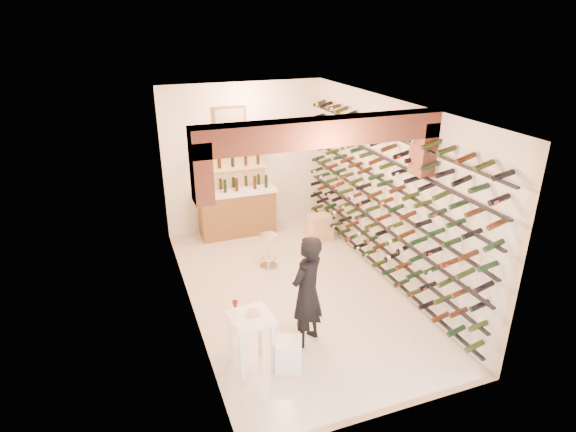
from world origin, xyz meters
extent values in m
plane|color=beige|center=(0.00, 0.00, 0.00)|extent=(6.00, 6.00, 0.00)
cube|color=beige|center=(0.00, 3.00, 1.60)|extent=(3.50, 0.02, 3.20)
cube|color=beige|center=(0.00, -3.00, 1.60)|extent=(3.50, 0.02, 3.20)
cube|color=beige|center=(-1.75, 0.00, 1.60)|extent=(0.02, 6.00, 3.20)
cube|color=beige|center=(1.75, 0.00, 1.60)|extent=(0.02, 6.00, 3.20)
cube|color=brown|center=(0.00, 0.00, 3.20)|extent=(3.50, 6.00, 0.02)
cube|color=brown|center=(0.00, -1.00, 3.02)|extent=(3.50, 0.35, 0.36)
cube|color=brown|center=(-1.63, -1.00, 2.65)|extent=(0.24, 0.35, 0.80)
cube|color=brown|center=(1.63, -1.00, 2.65)|extent=(0.24, 0.35, 0.80)
cube|color=black|center=(1.59, 0.00, 0.25)|extent=(0.06, 5.70, 0.03)
cube|color=black|center=(1.59, 0.00, 0.65)|extent=(0.06, 5.70, 0.03)
cube|color=black|center=(1.59, 0.00, 1.05)|extent=(0.06, 5.70, 0.03)
cube|color=black|center=(1.59, 0.00, 1.45)|extent=(0.06, 5.70, 0.03)
cube|color=black|center=(1.59, 0.00, 1.85)|extent=(0.06, 5.70, 0.03)
cube|color=black|center=(1.59, 0.00, 2.25)|extent=(0.06, 5.70, 0.03)
cube|color=black|center=(1.59, 0.00, 2.65)|extent=(0.06, 5.70, 0.03)
cube|color=brown|center=(-0.30, 2.65, 0.48)|extent=(1.60, 0.55, 0.96)
cube|color=white|center=(-0.30, 2.65, 0.98)|extent=(1.70, 0.62, 0.05)
cube|color=#DCB57B|center=(-0.30, 2.92, 1.00)|extent=(1.40, 0.10, 2.00)
cube|color=#DCB57B|center=(-0.30, 2.82, 0.45)|extent=(1.40, 0.28, 0.04)
cube|color=#DCB57B|center=(-0.30, 2.82, 0.95)|extent=(1.40, 0.28, 0.04)
cube|color=#DCB57B|center=(-0.30, 2.82, 1.45)|extent=(1.40, 0.28, 0.04)
cube|color=#DCB57B|center=(-0.30, 2.82, 1.95)|extent=(1.40, 0.28, 0.04)
cube|color=brown|center=(-0.30, 2.97, 2.45)|extent=(0.70, 0.04, 0.55)
cube|color=#99998C|center=(-0.30, 2.94, 2.45)|extent=(0.60, 0.01, 0.45)
cube|color=white|center=(-1.23, -1.59, 0.77)|extent=(0.61, 0.61, 0.05)
cube|color=white|center=(-1.42, -1.83, 0.37)|extent=(0.05, 0.05, 0.74)
cube|color=white|center=(-0.98, -1.78, 0.37)|extent=(0.05, 0.05, 0.74)
cube|color=white|center=(-1.47, -1.39, 0.37)|extent=(0.05, 0.05, 0.74)
cube|color=white|center=(-1.03, -1.34, 0.37)|extent=(0.05, 0.05, 0.74)
cylinder|color=white|center=(-1.18, -1.57, 0.81)|extent=(0.25, 0.25, 0.02)
cylinder|color=#BF7266|center=(-1.18, -1.57, 0.82)|extent=(0.19, 0.19, 0.02)
cube|color=white|center=(-1.42, -1.71, 0.81)|extent=(0.17, 0.17, 0.02)
cylinder|color=white|center=(-1.39, -1.43, 0.80)|extent=(0.07, 0.07, 0.00)
cylinder|color=white|center=(-1.39, -1.43, 0.85)|extent=(0.01, 0.01, 0.10)
cone|color=#550B07|center=(-1.39, -1.43, 0.92)|extent=(0.08, 0.08, 0.08)
cube|color=white|center=(-0.77, -1.80, 0.21)|extent=(0.45, 0.45, 0.43)
imported|color=black|center=(-0.33, -1.36, 0.85)|extent=(0.74, 0.68, 1.70)
cylinder|color=silver|center=(-0.14, 0.98, 0.01)|extent=(0.35, 0.35, 0.03)
cylinder|color=silver|center=(-0.14, 0.98, 0.32)|extent=(0.07, 0.07, 0.61)
cylinder|color=silver|center=(-0.14, 0.98, 0.64)|extent=(0.33, 0.33, 0.06)
torus|color=silver|center=(-0.14, 0.98, 0.19)|extent=(0.26, 0.26, 0.02)
cube|color=tan|center=(1.26, 1.76, 0.15)|extent=(0.53, 0.39, 0.31)
cube|color=tan|center=(1.26, 1.76, 0.43)|extent=(0.46, 0.34, 0.26)
camera|label=1|loc=(-2.59, -6.68, 4.44)|focal=29.76mm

